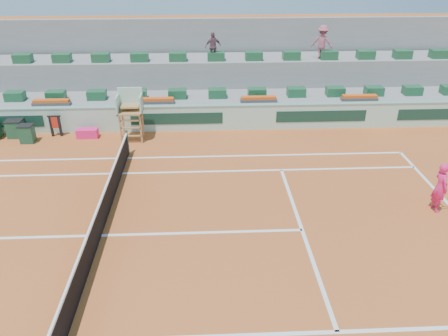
{
  "coord_description": "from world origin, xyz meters",
  "views": [
    {
      "loc": [
        3.36,
        -11.35,
        8.3
      ],
      "look_at": [
        4.0,
        2.5,
        1.0
      ],
      "focal_mm": 35.0,
      "sensor_mm": 36.0,
      "label": 1
    }
  ],
  "objects": [
    {
      "name": "tennis_player",
      "position": [
        11.23,
        1.0,
        0.89
      ],
      "size": [
        0.45,
        0.89,
        2.28
      ],
      "color": "#FD2173",
      "rests_on": "ground"
    },
    {
      "name": "drink_cooler_a",
      "position": [
        -4.78,
        7.37,
        0.42
      ],
      "size": [
        0.63,
        0.55,
        0.84
      ],
      "color": "#17462E",
      "rests_on": "ground"
    },
    {
      "name": "seat_row_lower",
      "position": [
        0.0,
        9.8,
        1.42
      ],
      "size": [
        32.9,
        0.6,
        0.44
      ],
      "color": "#1A4F2E",
      "rests_on": "seating_tier_lower"
    },
    {
      "name": "ground",
      "position": [
        0.0,
        0.0,
        0.0
      ],
      "size": [
        90.0,
        90.0,
        0.0
      ],
      "primitive_type": "plane",
      "color": "#A94E20",
      "rests_on": "ground"
    },
    {
      "name": "towel_rack",
      "position": [
        -3.67,
        8.01,
        0.6
      ],
      "size": [
        0.61,
        0.1,
        1.03
      ],
      "color": "black",
      "rests_on": "ground"
    },
    {
      "name": "court_lines",
      "position": [
        0.0,
        0.0,
        0.01
      ],
      "size": [
        23.89,
        11.09,
        0.01
      ],
      "color": "white",
      "rests_on": "ground"
    },
    {
      "name": "stadium_back_wall",
      "position": [
        0.0,
        13.9,
        2.2
      ],
      "size": [
        36.0,
        0.4,
        4.4
      ],
      "primitive_type": "cube",
      "color": "gray",
      "rests_on": "ground"
    },
    {
      "name": "advertising_hoarding",
      "position": [
        0.02,
        8.5,
        0.63
      ],
      "size": [
        36.0,
        0.34,
        1.26
      ],
      "color": "#A8D3BE",
      "rests_on": "ground"
    },
    {
      "name": "spectator_right",
      "position": [
        9.61,
        11.79,
        3.47
      ],
      "size": [
        1.29,
        1.06,
        1.74
      ],
      "primitive_type": "imported",
      "rotation": [
        0.0,
        0.0,
        2.71
      ],
      "color": "#A15060",
      "rests_on": "seating_tier_upper"
    },
    {
      "name": "flower_planters",
      "position": [
        -1.5,
        9.0,
        1.33
      ],
      "size": [
        26.8,
        0.36,
        0.28
      ],
      "color": "#444444",
      "rests_on": "seating_tier_lower"
    },
    {
      "name": "umpire_chair",
      "position": [
        0.0,
        7.5,
        1.54
      ],
      "size": [
        1.1,
        0.9,
        2.4
      ],
      "color": "#9F6E3C",
      "rests_on": "ground"
    },
    {
      "name": "seating_tier_upper",
      "position": [
        0.0,
        12.3,
        1.3
      ],
      "size": [
        36.0,
        2.4,
        2.6
      ],
      "primitive_type": "cube",
      "color": "gray",
      "rests_on": "ground"
    },
    {
      "name": "drink_cooler_b",
      "position": [
        -5.53,
        8.03,
        0.42
      ],
      "size": [
        0.76,
        0.65,
        0.84
      ],
      "color": "#17462E",
      "rests_on": "ground"
    },
    {
      "name": "player_bag",
      "position": [
        -2.17,
        7.77,
        0.22
      ],
      "size": [
        0.97,
        0.43,
        0.43
      ],
      "primitive_type": "cube",
      "color": "#FD2173",
      "rests_on": "ground"
    },
    {
      "name": "seating_tier_lower",
      "position": [
        0.0,
        10.7,
        0.6
      ],
      "size": [
        36.0,
        4.0,
        1.2
      ],
      "primitive_type": "cube",
      "color": "gray",
      "rests_on": "ground"
    },
    {
      "name": "tennis_net",
      "position": [
        0.0,
        0.0,
        0.53
      ],
      "size": [
        0.1,
        11.97,
        1.1
      ],
      "color": "black",
      "rests_on": "ground"
    },
    {
      "name": "seat_row_upper",
      "position": [
        0.0,
        11.7,
        2.82
      ],
      "size": [
        32.9,
        0.6,
        0.44
      ],
      "color": "#1A4F2E",
      "rests_on": "seating_tier_upper"
    },
    {
      "name": "spectator_mid",
      "position": [
        3.86,
        11.65,
        3.33
      ],
      "size": [
        0.92,
        0.56,
        1.47
      ],
      "primitive_type": "imported",
      "rotation": [
        0.0,
        0.0,
        3.39
      ],
      "color": "#694651",
      "rests_on": "seating_tier_upper"
    }
  ]
}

